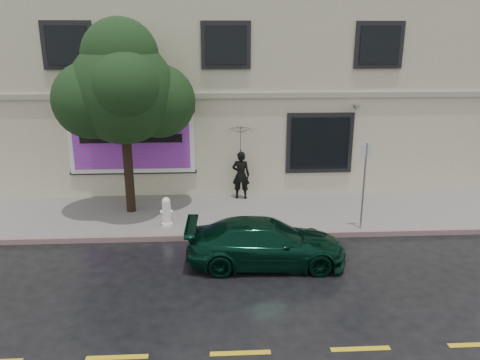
{
  "coord_description": "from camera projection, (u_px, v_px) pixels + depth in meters",
  "views": [
    {
      "loc": [
        -0.39,
        -10.62,
        5.47
      ],
      "look_at": [
        0.3,
        2.2,
        1.52
      ],
      "focal_mm": 35.0,
      "sensor_mm": 36.0,
      "label": 1
    }
  ],
  "objects": [
    {
      "name": "sign_pole",
      "position": [
        364.0,
        178.0,
        13.09
      ],
      "size": [
        0.31,
        0.08,
        2.53
      ],
      "rotation": [
        0.0,
        0.0,
        0.2
      ],
      "color": "#919699",
      "rests_on": "sidewalk"
    },
    {
      "name": "building",
      "position": [
        224.0,
        86.0,
        19.32
      ],
      "size": [
        20.0,
        8.12,
        7.0
      ],
      "color": "beige",
      "rests_on": "ground"
    },
    {
      "name": "fire_hydrant",
      "position": [
        167.0,
        212.0,
        13.63
      ],
      "size": [
        0.36,
        0.33,
        0.87
      ],
      "rotation": [
        0.0,
        0.0,
        -0.25
      ],
      "color": "white",
      "rests_on": "sidewalk"
    },
    {
      "name": "ground",
      "position": [
        233.0,
        263.0,
        11.77
      ],
      "size": [
        90.0,
        90.0,
        0.0
      ],
      "primitive_type": "plane",
      "color": "black",
      "rests_on": "ground"
    },
    {
      "name": "curb",
      "position": [
        231.0,
        236.0,
        13.18
      ],
      "size": [
        20.0,
        0.18,
        0.16
      ],
      "primitive_type": "cube",
      "color": "slate",
      "rests_on": "ground"
    },
    {
      "name": "car",
      "position": [
        266.0,
        243.0,
        11.59
      ],
      "size": [
        3.98,
        1.85,
        1.14
      ],
      "primitive_type": "imported",
      "rotation": [
        0.0,
        0.0,
        1.54
      ],
      "color": "black",
      "rests_on": "ground"
    },
    {
      "name": "sidewalk",
      "position": [
        229.0,
        214.0,
        14.85
      ],
      "size": [
        20.0,
        3.5,
        0.15
      ],
      "primitive_type": "cube",
      "color": "gray",
      "rests_on": "ground"
    },
    {
      "name": "street_tree",
      "position": [
        123.0,
        92.0,
        13.79
      ],
      "size": [
        3.12,
        3.12,
        5.32
      ],
      "color": "black",
      "rests_on": "sidewalk"
    },
    {
      "name": "road_marking",
      "position": [
        240.0,
        353.0,
        8.43
      ],
      "size": [
        19.0,
        0.12,
        0.01
      ],
      "primitive_type": "cube",
      "color": "gold",
      "rests_on": "ground"
    },
    {
      "name": "pedestrian",
      "position": [
        241.0,
        175.0,
        15.85
      ],
      "size": [
        0.66,
        0.49,
        1.64
      ],
      "primitive_type": "imported",
      "rotation": [
        0.0,
        0.0,
        2.96
      ],
      "color": "black",
      "rests_on": "sidewalk"
    },
    {
      "name": "umbrella",
      "position": [
        241.0,
        140.0,
        15.49
      ],
      "size": [
        1.44,
        1.44,
        0.81
      ],
      "primitive_type": "imported",
      "rotation": [
        0.0,
        0.0,
        0.41
      ],
      "color": "black",
      "rests_on": "pedestrian"
    },
    {
      "name": "billboard",
      "position": [
        132.0,
        143.0,
        15.69
      ],
      "size": [
        4.3,
        0.16,
        2.2
      ],
      "color": "white",
      "rests_on": "ground"
    }
  ]
}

